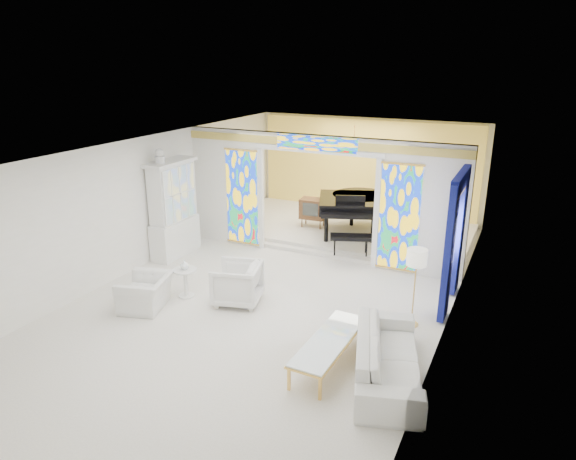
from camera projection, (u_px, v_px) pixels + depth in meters
The scene contains 24 objects.
floor at pixel (280, 287), 11.08m from camera, with size 12.00×12.00×0.00m, color silver.
ceiling at pixel (280, 148), 10.12m from camera, with size 7.00×12.00×0.02m, color silver.
wall_back at pixel (367, 167), 15.72m from camera, with size 7.00×0.02×3.00m, color silver.
wall_front at pixel (29, 374), 5.48m from camera, with size 7.00×0.02×3.00m, color silver.
wall_left at pixel (147, 201), 12.04m from camera, with size 0.02×12.00×3.00m, color silver.
wall_right at pixel (455, 246), 9.16m from camera, with size 0.02×12.00×3.00m, color silver.
partition_wall at pixel (317, 192), 12.25m from camera, with size 7.00×0.22×3.00m.
stained_glass_left at pixel (242, 197), 13.11m from camera, with size 0.90×0.04×2.40m, color gold.
stained_glass_right at pixel (399, 218), 11.44m from camera, with size 0.90×0.04×2.40m, color gold.
stained_glass_transom at pixel (316, 143), 11.79m from camera, with size 2.00×0.04×0.34m, color gold.
alcove_platform at pixel (345, 228), 14.55m from camera, with size 6.80×3.80×0.18m, color silver.
gold_curtain_back at pixel (366, 168), 15.62m from camera, with size 6.70×0.10×2.90m, color #FEDE58.
chandelier at pixel (354, 143), 13.59m from camera, with size 0.48×0.48×0.30m, color gold.
blue_drapes at pixel (456, 230), 9.77m from camera, with size 0.14×1.85×2.65m.
china_cabinet at pixel (173, 210), 12.53m from camera, with size 0.56×1.46×2.72m.
armchair_left at pixel (146, 292), 10.06m from camera, with size 0.99×0.87×0.65m, color white.
armchair_right at pixel (237, 283), 10.24m from camera, with size 0.89×0.92×0.84m, color silver.
sofa at pixel (388, 356), 7.85m from camera, with size 2.45×0.96×0.71m, color silver.
side_table at pixel (185, 279), 10.51m from camera, with size 0.64×0.64×0.61m.
vase at pixel (184, 265), 10.41m from camera, with size 0.19×0.19×0.20m, color silver.
coffee_table at pixel (330, 341), 8.18m from camera, with size 0.67×1.99×0.44m.
floor_lamp at pixel (417, 261), 9.10m from camera, with size 0.39×0.39×1.49m.
grand_piano at pixel (355, 203), 13.77m from camera, with size 2.21×3.35×1.20m.
tv_console at pixel (313, 209), 14.27m from camera, with size 0.72×0.52×0.80m.
Camera 1 is at (4.53, -9.03, 4.71)m, focal length 32.00 mm.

